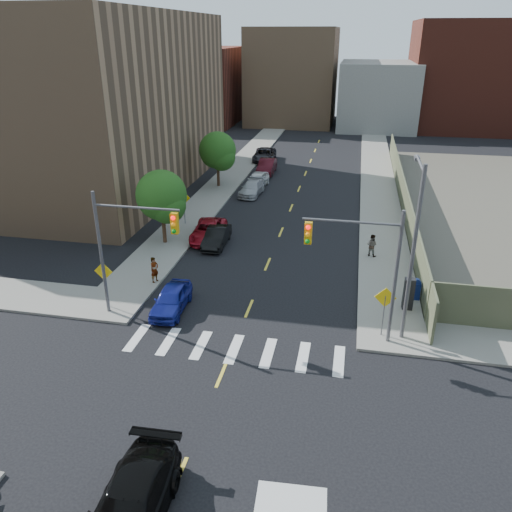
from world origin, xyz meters
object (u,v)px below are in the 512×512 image
at_px(parked_car_blue, 171,299).
at_px(pedestrian_east, 372,245).
at_px(parked_car_silver, 252,188).
at_px(parked_car_white, 257,180).
at_px(mailbox, 416,289).
at_px(black_sedan, 130,509).
at_px(parked_car_black, 217,237).
at_px(parked_car_red, 209,231).
at_px(parked_car_maroon, 267,166).
at_px(parked_car_grey, 264,155).
at_px(payphone, 409,294).
at_px(pedestrian_west, 154,270).

relative_size(parked_car_blue, pedestrian_east, 2.58).
height_order(parked_car_silver, parked_car_white, parked_car_white).
bearing_deg(mailbox, parked_car_blue, -166.08).
relative_size(black_sedan, pedestrian_east, 3.46).
relative_size(parked_car_black, parked_car_white, 0.93).
bearing_deg(pedestrian_east, parked_car_red, 18.65).
bearing_deg(parked_car_blue, parked_car_white, 87.44).
bearing_deg(parked_car_silver, parked_car_maroon, 93.88).
relative_size(parked_car_blue, parked_car_grey, 0.74).
distance_m(black_sedan, payphone, 18.15).
relative_size(parked_car_red, parked_car_maroon, 1.03).
xyz_separation_m(parked_car_silver, parked_car_white, (0.00, 2.65, 0.09)).
distance_m(parked_car_maroon, mailbox, 29.71).
relative_size(parked_car_black, parked_car_grey, 0.75).
distance_m(parked_car_silver, mailbox, 22.78).
distance_m(parked_car_white, pedestrian_west, 22.06).
xyz_separation_m(parked_car_blue, parked_car_grey, (-1.30, 35.90, 0.07)).
relative_size(parked_car_maroon, parked_car_grey, 0.88).
xyz_separation_m(black_sedan, mailbox, (9.99, 16.72, -0.01)).
relative_size(parked_car_maroon, black_sedan, 0.88).
relative_size(parked_car_black, pedestrian_west, 2.48).
height_order(parked_car_grey, pedestrian_west, pedestrian_west).
xyz_separation_m(parked_car_silver, pedestrian_west, (-2.10, -19.31, 0.32)).
bearing_deg(parked_car_grey, pedestrian_west, -95.28).
relative_size(parked_car_blue, pedestrian_west, 2.47).
height_order(parked_car_blue, parked_car_silver, parked_car_blue).
xyz_separation_m(parked_car_grey, pedestrian_east, (12.29, -26.47, 0.18)).
bearing_deg(parked_car_black, pedestrian_east, -1.49).
bearing_deg(black_sedan, parked_car_silver, 93.47).
height_order(parked_car_silver, parked_car_grey, parked_car_grey).
relative_size(parked_car_blue, parked_car_white, 0.93).
relative_size(black_sedan, pedestrian_west, 3.31).
xyz_separation_m(parked_car_blue, parked_car_silver, (0.00, 22.15, -0.04)).
bearing_deg(parked_car_silver, parked_car_white, 93.88).
xyz_separation_m(parked_car_red, payphone, (13.78, -8.01, 0.40)).
bearing_deg(pedestrian_east, black_sedan, 94.96).
height_order(parked_car_white, parked_car_grey, parked_car_grey).
relative_size(parked_car_red, mailbox, 3.82).
height_order(parked_car_grey, mailbox, parked_car_grey).
bearing_deg(parked_car_black, parked_car_grey, 91.44).
bearing_deg(parked_car_red, black_sedan, -84.97).
bearing_deg(mailbox, parked_car_maroon, 115.20).
distance_m(parked_car_maroon, black_sedan, 43.37).
bearing_deg(parked_car_maroon, parked_car_red, -93.39).
distance_m(parked_car_blue, pedestrian_west, 3.54).
bearing_deg(parked_car_maroon, parked_car_grey, 102.15).
distance_m(parked_car_blue, parked_car_black, 9.46).
bearing_deg(mailbox, parked_car_white, 120.84).
bearing_deg(mailbox, parked_car_black, 155.20).
distance_m(parked_car_red, black_sedan, 23.87).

